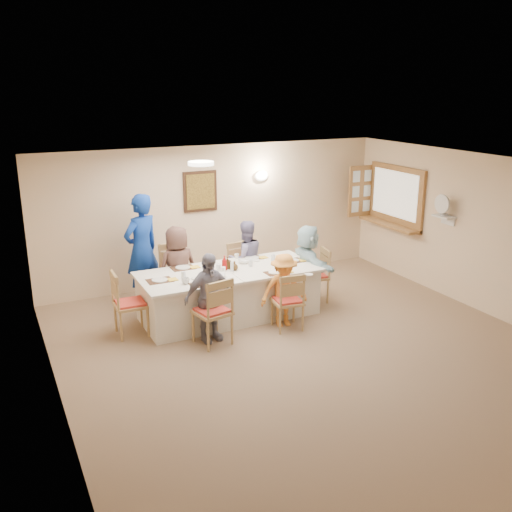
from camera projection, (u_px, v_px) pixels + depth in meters
name	position (u px, v px, depth m)	size (l,w,h in m)	color
ground	(314.00, 355.00, 7.72)	(7.00, 7.00, 0.00)	#7F664E
room_walls	(318.00, 248.00, 7.29)	(7.00, 7.00, 7.00)	beige
wall_picture	(200.00, 191.00, 10.09)	(0.62, 0.05, 0.72)	#3A2214
wall_sconce	(261.00, 176.00, 10.51)	(0.26, 0.09, 0.18)	white
ceiling_light	(201.00, 163.00, 7.89)	(0.36, 0.36, 0.05)	white
serving_hatch	(396.00, 196.00, 10.70)	(0.06, 1.50, 1.15)	#9C6A38
hatch_sill	(389.00, 224.00, 10.80)	(0.30, 1.50, 0.05)	#9C6A38
shutter_door	(361.00, 191.00, 11.24)	(0.55, 0.04, 1.00)	#9C6A38
fan_shelf	(444.00, 216.00, 9.53)	(0.22, 0.36, 0.03)	white
desk_fan	(444.00, 208.00, 9.47)	(0.30, 0.30, 0.28)	#A5A5A8
dining_table	(229.00, 294.00, 8.91)	(2.79, 1.18, 0.76)	white
chair_back_left	(176.00, 276.00, 9.31)	(0.49, 0.49, 1.03)	tan
chair_back_right	(243.00, 270.00, 9.83)	(0.43, 0.43, 0.91)	tan
chair_front_left	(212.00, 310.00, 7.94)	(0.48, 0.48, 1.00)	tan
chair_front_right	(287.00, 300.00, 8.45)	(0.43, 0.43, 0.90)	tan
chair_left_end	(130.00, 303.00, 8.24)	(0.47, 0.47, 0.98)	tan
chair_right_end	(314.00, 275.00, 9.54)	(0.44, 0.44, 0.91)	tan
diner_back_left	(178.00, 268.00, 9.16)	(0.73, 0.54, 1.38)	#52372F
diner_back_right	(246.00, 259.00, 9.67)	(0.66, 0.51, 1.34)	gray
diner_front_left	(209.00, 298.00, 8.00)	(0.80, 0.43, 1.30)	gray
diner_front_right	(284.00, 290.00, 8.52)	(0.78, 0.51, 1.13)	#FB9A3B
diner_right_end	(308.00, 264.00, 9.42)	(0.50, 1.27, 1.33)	silver
caregiver	(142.00, 250.00, 9.31)	(0.80, 0.69, 1.86)	#113698
placemat_fl	(202.00, 284.00, 8.19)	(0.34, 0.25, 0.01)	#472B19
plate_fl	(202.00, 284.00, 8.19)	(0.25, 0.25, 0.02)	white
napkin_fl	(215.00, 283.00, 8.22)	(0.15, 0.15, 0.01)	yellow
placemat_fr	(276.00, 273.00, 8.69)	(0.33, 0.24, 0.01)	#472B19
plate_fr	(276.00, 272.00, 8.69)	(0.22, 0.22, 0.01)	white
napkin_fr	(288.00, 272.00, 8.72)	(0.14, 0.14, 0.01)	yellow
placemat_bl	(183.00, 268.00, 8.91)	(0.36, 0.27, 0.01)	#472B19
plate_bl	(183.00, 267.00, 8.91)	(0.23, 0.23, 0.01)	white
napkin_bl	(195.00, 267.00, 8.94)	(0.15, 0.15, 0.01)	yellow
placemat_br	(252.00, 258.00, 9.41)	(0.33, 0.24, 0.01)	#472B19
plate_br	(252.00, 258.00, 9.41)	(0.23, 0.23, 0.01)	white
napkin_br	(263.00, 257.00, 9.44)	(0.13, 0.13, 0.01)	yellow
placemat_le	(160.00, 281.00, 8.34)	(0.37, 0.27, 0.01)	#472B19
plate_le	(160.00, 280.00, 8.34)	(0.23, 0.23, 0.01)	white
napkin_le	(173.00, 279.00, 8.37)	(0.14, 0.14, 0.01)	yellow
placemat_re	(292.00, 261.00, 9.27)	(0.37, 0.28, 0.01)	#472B19
plate_re	(292.00, 260.00, 9.27)	(0.23, 0.23, 0.01)	white
napkin_re	(303.00, 260.00, 9.30)	(0.14, 0.14, 0.01)	yellow
teacup_a	(185.00, 281.00, 8.20)	(0.12, 0.12, 0.09)	white
teacup_b	(237.00, 256.00, 9.42)	(0.10, 0.10, 0.07)	white
bowl_a	(219.00, 276.00, 8.49)	(0.28, 0.28, 0.05)	white
bowl_b	(244.00, 261.00, 9.16)	(0.19, 0.19, 0.06)	white
condiment_ketchup	(224.00, 263.00, 8.80)	(0.09, 0.09, 0.23)	#A90F0E
condiment_brown	(228.00, 263.00, 8.85)	(0.10, 0.10, 0.20)	#432D11
condiment_malt	(234.00, 266.00, 8.80)	(0.14, 0.14, 0.15)	#432D11
drinking_glass	(218.00, 267.00, 8.77)	(0.07, 0.07, 0.10)	silver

